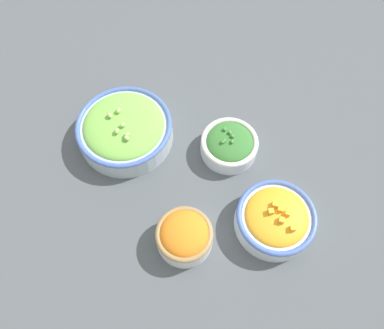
# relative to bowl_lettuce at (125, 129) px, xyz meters

# --- Properties ---
(ground_plane) EXTENTS (3.00, 3.00, 0.00)m
(ground_plane) POSITION_rel_bowl_lettuce_xyz_m (-0.16, -0.09, -0.04)
(ground_plane) COLOR #4C5156
(bowl_lettuce) EXTENTS (0.22, 0.22, 0.08)m
(bowl_lettuce) POSITION_rel_bowl_lettuce_xyz_m (0.00, 0.00, 0.00)
(bowl_lettuce) COLOR #B2C1CC
(bowl_lettuce) RESTS_ON ground_plane
(bowl_broccoli) EXTENTS (0.13, 0.13, 0.06)m
(bowl_broccoli) POSITION_rel_bowl_lettuce_xyz_m (-0.16, -0.19, -0.01)
(bowl_broccoli) COLOR silver
(bowl_broccoli) RESTS_ON ground_plane
(bowl_carrots) EXTENTS (0.12, 0.12, 0.07)m
(bowl_carrots) POSITION_rel_bowl_lettuce_xyz_m (-0.29, 0.01, -0.00)
(bowl_carrots) COLOR white
(bowl_carrots) RESTS_ON ground_plane
(bowl_squash) EXTENTS (0.17, 0.17, 0.07)m
(bowl_squash) POSITION_rel_bowl_lettuce_xyz_m (-0.36, -0.17, -0.00)
(bowl_squash) COLOR silver
(bowl_squash) RESTS_ON ground_plane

